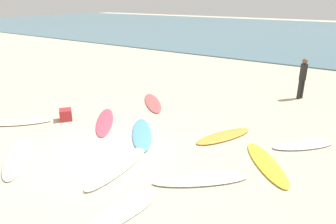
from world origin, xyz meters
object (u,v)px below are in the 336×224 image
Objects in this scene: surfboard_4 at (266,163)px; surfboard_10 at (201,180)px; beachgoer_near at (303,77)px; surfboard_7 at (21,122)px; surfboard_8 at (105,121)px; surfboard_6 at (224,136)px; surfboard_9 at (303,145)px; surfboard_1 at (124,210)px; surfboard_5 at (118,166)px; surfboard_0 at (153,103)px; surfboard_3 at (142,134)px; surfboard_2 at (18,156)px; beach_cooler at (66,115)px.

surfboard_4 is 1.92m from surfboard_10.
beachgoer_near is at bearing -124.08° from surfboard_4.
surfboard_7 reaches higher than surfboard_8.
surfboard_9 is at bearing -138.16° from surfboard_6.
surfboard_4 is 6.38m from beachgoer_near.
surfboard_7 reaches higher than surfboard_1.
surfboard_5 is 1.45× the size of beachgoer_near.
surfboard_6 is 4.06m from surfboard_8.
surfboard_10 is (-1.02, -1.63, 0.00)m from surfboard_4.
surfboard_9 reaches higher than surfboard_8.
surfboard_4 is at bearing 71.44° from surfboard_1.
surfboard_3 is (1.57, -2.60, 0.00)m from surfboard_0.
surfboard_0 is 0.97× the size of surfboard_2.
surfboard_10 is at bearing 122.58° from surfboard_8.
surfboard_0 is at bearing -62.26° from surfboard_4.
surfboard_5 is (-1.26, 1.19, 0.01)m from surfboard_1.
surfboard_5 is 1.29× the size of surfboard_9.
surfboard_9 is 7.73m from beach_cooler.
surfboard_8 is at bearing -36.49° from surfboard_4.
beach_cooler is (-2.98, -0.53, 0.15)m from surfboard_3.
surfboard_9 is (6.13, 5.06, 0.01)m from surfboard_2.
surfboard_1 is at bearing -97.20° from surfboard_3.
surfboard_3 is 1.01× the size of surfboard_5.
surfboard_0 is 6.30m from beachgoer_near.
beachgoer_near reaches higher than surfboard_7.
surfboard_5 reaches higher than surfboard_10.
surfboard_1 is 0.77× the size of surfboard_3.
surfboard_0 is 3.96m from surfboard_6.
beach_cooler is at bearing -15.82° from surfboard_8.
surfboard_6 is 1.03× the size of surfboard_7.
surfboard_1 reaches higher than surfboard_8.
surfboard_10 is at bearing 46.82° from surfboard_7.
surfboard_0 is 5.78m from surfboard_4.
surfboard_6 is (0.14, 4.36, 0.01)m from surfboard_1.
surfboard_6 is 0.91× the size of surfboard_10.
surfboard_9 reaches higher than surfboard_2.
surfboard_0 is 4.87m from surfboard_7.
beach_cooler reaches higher than surfboard_4.
surfboard_9 is at bearing -147.84° from surfboard_4.
surfboard_7 reaches higher than surfboard_0.
surfboard_3 is 1.31× the size of surfboard_9.
beach_cooler reaches higher than surfboard_10.
surfboard_7 is 1.50m from beach_cooler.
surfboard_9 is (8.30, 3.67, -0.00)m from surfboard_7.
beachgoer_near is (7.13, 8.32, 0.90)m from surfboard_7.
surfboard_6 reaches higher than surfboard_3.
surfboard_9 is at bearing -15.51° from surfboard_3.
surfboard_7 is at bearing 15.01° from surfboard_0.
surfboard_5 is 5.41× the size of beach_cooler.
surfboard_7 is 10.99m from beachgoer_near.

